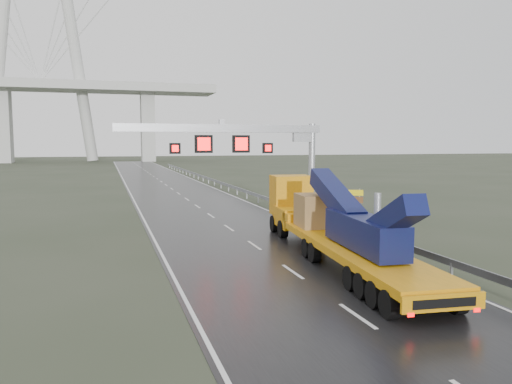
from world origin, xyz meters
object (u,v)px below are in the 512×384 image
object	(u,v)px
sign_gantry	(250,145)
heavy_haul_truck	(325,221)
exit_sign_pair	(353,199)
striped_barrier	(304,209)

from	to	relation	value
sign_gantry	heavy_haul_truck	distance (m)	11.52
exit_sign_pair	striped_barrier	size ratio (longest dim) A/B	2.05
sign_gantry	exit_sign_pair	world-z (taller)	sign_gantry
exit_sign_pair	sign_gantry	bearing A→B (deg)	-176.38
heavy_haul_truck	exit_sign_pair	bearing A→B (deg)	59.44
heavy_haul_truck	striped_barrier	xyz separation A→B (m)	(3.85, 12.27, -1.11)
exit_sign_pair	striped_barrier	bearing A→B (deg)	141.48
heavy_haul_truck	exit_sign_pair	distance (m)	10.13
sign_gantry	striped_barrier	distance (m)	7.09
striped_barrier	sign_gantry	bearing A→B (deg)	-156.82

